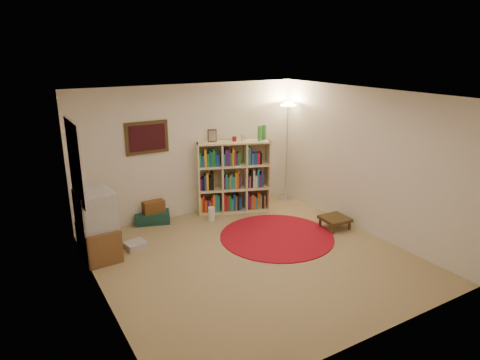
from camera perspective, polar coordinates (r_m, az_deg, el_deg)
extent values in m
cube|color=#A0885E|center=(6.72, 1.90, -10.53)|extent=(4.50, 4.50, 0.02)
cube|color=white|center=(5.98, 2.14, 11.36)|extent=(4.50, 4.50, 0.02)
cube|color=silver|center=(8.16, -6.56, 3.88)|extent=(4.50, 0.02, 2.50)
cube|color=silver|center=(4.62, 17.36, -7.50)|extent=(4.50, 0.02, 2.50)
cube|color=silver|center=(5.43, -18.59, -3.87)|extent=(0.02, 4.50, 2.50)
cube|color=silver|center=(7.65, 16.46, 2.37)|extent=(0.02, 4.50, 2.50)
cube|color=#372813|center=(7.76, -12.30, 5.55)|extent=(0.78, 0.04, 0.58)
cube|color=#420D16|center=(7.75, -12.25, 5.53)|extent=(0.66, 0.01, 0.46)
cube|color=white|center=(6.57, -21.12, 2.23)|extent=(0.03, 1.00, 1.20)
cube|color=beige|center=(9.05, 4.29, 4.94)|extent=(0.08, 0.01, 0.12)
cube|color=beige|center=(8.59, -0.85, -3.96)|extent=(1.46, 0.86, 0.03)
cube|color=beige|center=(8.19, -0.89, 5.08)|extent=(1.46, 0.86, 0.03)
cube|color=beige|center=(8.28, -5.59, 0.20)|extent=(0.17, 0.39, 1.41)
cube|color=beige|center=(8.50, 3.72, 0.70)|extent=(0.17, 0.39, 1.41)
cube|color=beige|center=(8.54, -1.09, 0.82)|extent=(1.33, 0.50, 1.41)
cube|color=beige|center=(8.33, -2.47, 0.37)|extent=(0.16, 0.37, 1.35)
cube|color=beige|center=(8.40, 0.71, 0.54)|extent=(0.16, 0.37, 1.35)
cube|color=beige|center=(8.43, -0.87, -1.08)|extent=(1.40, 0.82, 0.03)
cube|color=beige|center=(8.30, -0.88, 2.01)|extent=(1.40, 0.82, 0.03)
cube|color=gold|center=(8.41, -5.21, -3.24)|extent=(0.10, 0.17, 0.31)
cube|color=#B51924|center=(8.40, -4.91, -3.05)|extent=(0.09, 0.17, 0.36)
cube|color=#CF5B19|center=(8.43, -4.60, -3.40)|extent=(0.09, 0.17, 0.24)
cube|color=#481967|center=(8.43, -4.30, -3.38)|extent=(0.09, 0.16, 0.24)
cube|color=#CF5B19|center=(8.44, -4.04, -3.43)|extent=(0.09, 0.16, 0.23)
cube|color=#B51924|center=(8.43, -3.80, -3.17)|extent=(0.09, 0.16, 0.30)
cube|color=gold|center=(8.43, -3.53, -2.99)|extent=(0.09, 0.16, 0.35)
cube|color=teal|center=(8.43, -3.23, -2.94)|extent=(0.09, 0.17, 0.36)
cube|color=teal|center=(8.44, -2.92, -3.02)|extent=(0.09, 0.17, 0.33)
cube|color=#481967|center=(8.27, -5.28, -0.54)|extent=(0.10, 0.17, 0.23)
cube|color=black|center=(8.28, -4.96, -0.45)|extent=(0.09, 0.17, 0.25)
cube|color=#193C9B|center=(8.27, -4.68, -0.29)|extent=(0.09, 0.16, 0.29)
cube|color=gold|center=(8.27, -4.40, -0.12)|extent=(0.09, 0.17, 0.34)
cube|color=black|center=(8.29, -4.08, -0.37)|extent=(0.10, 0.17, 0.26)
cube|color=black|center=(8.28, -3.74, -0.05)|extent=(0.10, 0.17, 0.35)
cube|color=#19812C|center=(8.14, -5.37, 2.69)|extent=(0.10, 0.17, 0.28)
cube|color=#193C9B|center=(8.15, -5.01, 2.54)|extent=(0.10, 0.17, 0.23)
cube|color=gold|center=(8.14, -4.67, 2.96)|extent=(0.09, 0.17, 0.35)
cube|color=#19812C|center=(8.16, -4.32, 2.70)|extent=(0.10, 0.17, 0.27)
cube|color=#193C9B|center=(8.15, -4.04, 2.89)|extent=(0.08, 0.16, 0.32)
cube|color=#19812C|center=(8.16, -3.82, 2.80)|extent=(0.08, 0.16, 0.29)
cube|color=#19812C|center=(8.16, -3.53, 2.99)|extent=(0.10, 0.17, 0.34)
cube|color=#193C9B|center=(8.17, -3.25, 2.79)|extent=(0.08, 0.16, 0.28)
cube|color=#193C9B|center=(8.18, -2.98, 2.66)|extent=(0.10, 0.17, 0.24)
cube|color=#B51924|center=(8.45, -2.05, -2.92)|extent=(0.09, 0.17, 0.34)
cube|color=#B51924|center=(8.47, -1.75, -3.00)|extent=(0.09, 0.17, 0.32)
cube|color=#19812C|center=(8.47, -1.43, -2.95)|extent=(0.10, 0.17, 0.32)
cube|color=teal|center=(8.49, -1.12, -3.18)|extent=(0.09, 0.17, 0.24)
cube|color=#193C9B|center=(8.49, -0.80, -2.90)|extent=(0.10, 0.17, 0.33)
cube|color=#8E704D|center=(8.50, -0.54, -3.00)|extent=(0.08, 0.16, 0.29)
cube|color=black|center=(8.50, -0.31, -2.88)|extent=(0.09, 0.16, 0.32)
cube|color=#193C9B|center=(8.51, -0.02, -3.02)|extent=(0.10, 0.17, 0.27)
cube|color=#481967|center=(8.32, -2.12, -0.32)|extent=(0.08, 0.16, 0.24)
cube|color=teal|center=(8.32, -1.88, -0.12)|extent=(0.09, 0.16, 0.30)
cube|color=#19812C|center=(8.34, -1.62, -0.34)|extent=(0.09, 0.16, 0.23)
cube|color=#8E704D|center=(8.34, -1.38, -0.19)|extent=(0.08, 0.16, 0.27)
cube|color=teal|center=(8.34, -1.16, -0.09)|extent=(0.08, 0.16, 0.29)
cube|color=teal|center=(8.35, -0.87, -0.25)|extent=(0.10, 0.17, 0.24)
cube|color=gold|center=(8.35, -0.59, 0.02)|extent=(0.08, 0.16, 0.32)
cube|color=#CF5B19|center=(8.35, -0.36, 0.01)|extent=(0.09, 0.16, 0.31)
cube|color=#481967|center=(8.37, -0.12, -0.16)|extent=(0.08, 0.16, 0.26)
cube|color=teal|center=(8.20, -2.16, 2.72)|extent=(0.08, 0.16, 0.24)
cube|color=#481967|center=(8.19, -1.89, 3.04)|extent=(0.09, 0.17, 0.33)
cube|color=#481967|center=(8.20, -1.56, 3.01)|extent=(0.10, 0.17, 0.32)
cube|color=#19812C|center=(8.21, -1.23, 2.84)|extent=(0.09, 0.16, 0.26)
cube|color=gold|center=(8.21, -0.98, 3.11)|extent=(0.08, 0.16, 0.34)
cube|color=#B51924|center=(8.22, -0.75, 2.99)|extent=(0.08, 0.16, 0.30)
cube|color=#481967|center=(8.23, -0.49, 2.80)|extent=(0.09, 0.16, 0.24)
cube|color=#19812C|center=(8.24, -0.19, 2.88)|extent=(0.10, 0.17, 0.26)
cube|color=#481967|center=(8.53, 1.07, -2.73)|extent=(0.09, 0.16, 0.34)
cube|color=#B51924|center=(8.55, 1.33, -2.95)|extent=(0.09, 0.16, 0.27)
cube|color=#8E704D|center=(8.55, 1.56, -2.82)|extent=(0.08, 0.16, 0.30)
cube|color=#CF5B19|center=(8.57, 1.82, -2.90)|extent=(0.10, 0.17, 0.27)
cube|color=teal|center=(8.58, 2.14, -2.99)|extent=(0.10, 0.17, 0.24)
cube|color=#CF5B19|center=(8.58, 2.43, -2.67)|extent=(0.09, 0.16, 0.33)
cube|color=#8E704D|center=(8.59, 2.70, -2.81)|extent=(0.09, 0.16, 0.28)
cube|color=black|center=(8.61, 2.97, -2.98)|extent=(0.09, 0.16, 0.22)
cube|color=#8E704D|center=(8.61, 3.22, -2.85)|extent=(0.09, 0.16, 0.26)
cube|color=#481967|center=(8.40, 1.06, -0.17)|extent=(0.08, 0.16, 0.23)
cube|color=#8E704D|center=(8.41, 1.28, -0.15)|extent=(0.08, 0.16, 0.23)
cube|color=black|center=(8.40, 1.51, 0.15)|extent=(0.09, 0.16, 0.32)
cube|color=white|center=(8.41, 1.79, 0.24)|extent=(0.09, 0.16, 0.35)
cube|color=white|center=(8.43, 2.07, -0.12)|extent=(0.09, 0.17, 0.23)
cube|color=teal|center=(8.42, 2.35, 0.33)|extent=(0.08, 0.16, 0.36)
cube|color=#481967|center=(8.45, 2.59, 0.01)|extent=(0.09, 0.16, 0.26)
cube|color=#193C9B|center=(8.45, 2.84, 0.15)|extent=(0.08, 0.16, 0.30)
cube|color=teal|center=(8.27, 1.15, 3.24)|extent=(0.10, 0.17, 0.35)
cube|color=#481967|center=(8.28, 1.44, 3.16)|extent=(0.08, 0.16, 0.32)
cube|color=teal|center=(8.30, 1.65, 2.84)|extent=(0.08, 0.16, 0.22)
cube|color=#193C9B|center=(8.30, 1.86, 2.91)|extent=(0.08, 0.16, 0.24)
cube|color=#193C9B|center=(8.31, 2.09, 2.89)|extent=(0.08, 0.16, 0.23)
cube|color=#B51924|center=(8.32, 2.38, 2.92)|extent=(0.10, 0.17, 0.24)
cube|color=black|center=(8.33, 2.71, 2.92)|extent=(0.09, 0.16, 0.24)
cube|color=#372813|center=(8.12, -3.74, 5.93)|extent=(0.17, 0.08, 0.24)
cube|color=gray|center=(8.11, -3.73, 5.91)|extent=(0.13, 0.05, 0.19)
cylinder|color=#A80F14|center=(8.18, -0.76, 5.50)|extent=(0.10, 0.10, 0.09)
cylinder|color=white|center=(8.21, 0.36, 5.61)|extent=(0.09, 0.09, 0.11)
cylinder|color=green|center=(8.22, 2.64, 6.22)|extent=(0.10, 0.10, 0.28)
cylinder|color=green|center=(8.31, 3.21, 6.33)|extent=(0.10, 0.10, 0.28)
cylinder|color=white|center=(9.28, 6.04, -2.39)|extent=(0.34, 0.34, 0.03)
cylinder|color=white|center=(9.00, 6.24, 3.51)|extent=(0.03, 0.03, 1.93)
cone|color=white|center=(8.82, 6.45, 9.83)|extent=(0.41, 0.41, 0.16)
cylinder|color=#FFD88C|center=(8.82, 6.45, 9.86)|extent=(0.33, 0.33, 0.02)
cylinder|color=black|center=(9.06, 2.27, -2.82)|extent=(0.20, 0.20, 0.03)
cylinder|color=black|center=(9.03, 2.28, -2.33)|extent=(0.04, 0.04, 0.14)
cylinder|color=black|center=(8.98, 2.37, -1.66)|extent=(0.34, 0.13, 0.33)
cube|color=brown|center=(7.01, -18.29, -7.83)|extent=(0.54, 0.76, 0.51)
cube|color=#BBBBC0|center=(6.80, -18.72, -3.70)|extent=(0.53, 0.63, 0.56)
cube|color=black|center=(6.86, -16.60, -3.32)|extent=(0.04, 0.53, 0.47)
cube|color=black|center=(6.86, -16.56, -3.32)|extent=(0.03, 0.47, 0.41)
cube|color=#BBBBC0|center=(7.23, -13.77, -8.42)|extent=(0.37, 0.33, 0.11)
cube|color=#153B33|center=(8.16, -11.61, -4.85)|extent=(0.72, 0.58, 0.20)
cube|color=brown|center=(8.10, -11.55, -3.41)|extent=(0.40, 0.29, 0.22)
cylinder|color=white|center=(8.07, -3.81, -4.54)|extent=(0.16, 0.16, 0.26)
cylinder|color=maroon|center=(7.46, 4.93, -7.48)|extent=(1.96, 1.96, 0.02)
cube|color=#372813|center=(7.89, 12.54, -5.05)|extent=(0.48, 0.48, 0.05)
cube|color=#372813|center=(7.69, 12.30, -6.45)|extent=(0.04, 0.04, 0.16)
cube|color=#372813|center=(7.92, 14.37, -5.90)|extent=(0.04, 0.04, 0.16)
cube|color=#372813|center=(7.95, 10.63, -5.54)|extent=(0.04, 0.04, 0.16)
cube|color=#372813|center=(8.17, 12.67, -5.04)|extent=(0.04, 0.04, 0.16)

